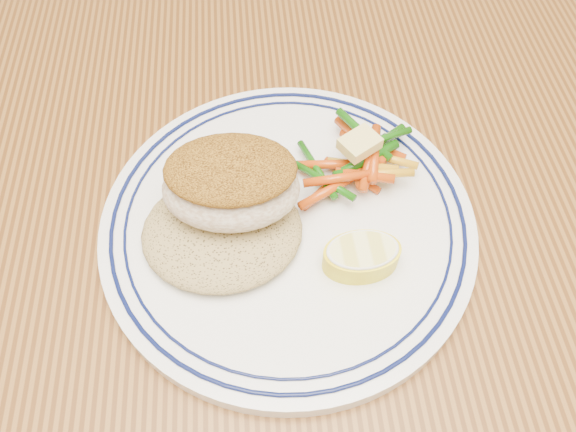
# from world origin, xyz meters

# --- Properties ---
(dining_table) EXTENTS (1.50, 0.90, 0.75)m
(dining_table) POSITION_xyz_m (0.00, 0.00, 0.65)
(dining_table) COLOR #542F10
(dining_table) RESTS_ON ground
(plate) EXTENTS (0.28, 0.28, 0.02)m
(plate) POSITION_xyz_m (-0.01, 0.04, 0.76)
(plate) COLOR white
(plate) RESTS_ON dining_table
(rice_pilaf) EXTENTS (0.12, 0.10, 0.02)m
(rice_pilaf) POSITION_xyz_m (-0.06, 0.03, 0.78)
(rice_pilaf) COLOR #967F4B
(rice_pilaf) RESTS_ON plate
(fish_fillet) EXTENTS (0.10, 0.08, 0.05)m
(fish_fillet) POSITION_xyz_m (-0.05, 0.04, 0.81)
(fish_fillet) COLOR beige
(fish_fillet) RESTS_ON rice_pilaf
(vegetable_pile) EXTENTS (0.10, 0.09, 0.03)m
(vegetable_pile) POSITION_xyz_m (0.05, 0.08, 0.78)
(vegetable_pile) COLOR #BB3D09
(vegetable_pile) RESTS_ON plate
(butter_pat) EXTENTS (0.04, 0.03, 0.01)m
(butter_pat) POSITION_xyz_m (0.04, 0.08, 0.80)
(butter_pat) COLOR #EBD673
(butter_pat) RESTS_ON vegetable_pile
(lemon_wedge) EXTENTS (0.06, 0.05, 0.02)m
(lemon_wedge) POSITION_xyz_m (0.03, -0.01, 0.78)
(lemon_wedge) COLOR yellow
(lemon_wedge) RESTS_ON plate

